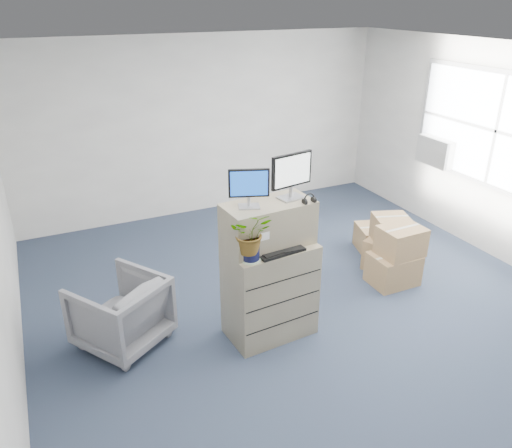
% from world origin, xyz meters
% --- Properties ---
extents(ground, '(7.00, 7.00, 0.00)m').
position_xyz_m(ground, '(0.00, 0.00, 0.00)').
color(ground, '#253143').
rests_on(ground, ground).
extents(wall_back, '(6.00, 0.02, 2.80)m').
position_xyz_m(wall_back, '(0.00, 3.51, 1.40)').
color(wall_back, '#B5B2AC').
rests_on(wall_back, ground).
extents(window, '(0.07, 2.72, 1.52)m').
position_xyz_m(window, '(2.96, 0.50, 1.70)').
color(window, gray).
rests_on(window, wall_right).
extents(ac_unit, '(0.24, 0.60, 0.40)m').
position_xyz_m(ac_unit, '(2.87, 1.40, 1.20)').
color(ac_unit, beige).
rests_on(ac_unit, wall_right).
extents(filing_cabinet_lower, '(0.92, 0.60, 1.04)m').
position_xyz_m(filing_cabinet_lower, '(-0.58, -0.00, 0.52)').
color(filing_cabinet_lower, gray).
rests_on(filing_cabinet_lower, ground).
extents(filing_cabinet_upper, '(0.92, 0.51, 0.44)m').
position_xyz_m(filing_cabinet_upper, '(-0.58, 0.05, 1.26)').
color(filing_cabinet_upper, gray).
rests_on(filing_cabinet_upper, filing_cabinet_lower).
extents(monitor_left, '(0.37, 0.20, 0.38)m').
position_xyz_m(monitor_left, '(-0.79, 0.03, 1.69)').
color(monitor_left, '#99999E').
rests_on(monitor_left, filing_cabinet_upper).
extents(monitor_right, '(0.46, 0.22, 0.46)m').
position_xyz_m(monitor_right, '(-0.33, 0.06, 1.74)').
color(monitor_right, '#99999E').
rests_on(monitor_right, filing_cabinet_upper).
extents(headphones, '(0.13, 0.02, 0.13)m').
position_xyz_m(headphones, '(-0.22, -0.11, 1.51)').
color(headphones, black).
rests_on(headphones, filing_cabinet_upper).
extents(keyboard, '(0.50, 0.25, 0.03)m').
position_xyz_m(keyboard, '(-0.55, -0.16, 1.05)').
color(keyboard, black).
rests_on(keyboard, filing_cabinet_lower).
extents(mouse, '(0.11, 0.08, 0.03)m').
position_xyz_m(mouse, '(-0.25, -0.08, 1.05)').
color(mouse, silver).
rests_on(mouse, filing_cabinet_lower).
extents(water_bottle, '(0.07, 0.07, 0.24)m').
position_xyz_m(water_bottle, '(-0.54, 0.05, 1.15)').
color(water_bottle, gray).
rests_on(water_bottle, filing_cabinet_lower).
extents(phone_dock, '(0.06, 0.05, 0.12)m').
position_xyz_m(phone_dock, '(-0.60, 0.06, 1.08)').
color(phone_dock, silver).
rests_on(phone_dock, filing_cabinet_lower).
extents(external_drive, '(0.22, 0.18, 0.06)m').
position_xyz_m(external_drive, '(-0.26, 0.15, 1.06)').
color(external_drive, black).
rests_on(external_drive, filing_cabinet_lower).
extents(tissue_box, '(0.23, 0.15, 0.08)m').
position_xyz_m(tissue_box, '(-0.29, 0.12, 1.13)').
color(tissue_box, '#388FC0').
rests_on(tissue_box, external_drive).
extents(potted_plant, '(0.48, 0.51, 0.41)m').
position_xyz_m(potted_plant, '(-0.88, -0.18, 1.27)').
color(potted_plant, '#A2BA96').
rests_on(potted_plant, filing_cabinet_lower).
extents(office_chair, '(1.07, 1.05, 0.81)m').
position_xyz_m(office_chair, '(-2.03, 0.48, 0.41)').
color(office_chair, slate).
rests_on(office_chair, ground).
extents(cardboard_boxes, '(0.99, 1.35, 0.75)m').
position_xyz_m(cardboard_boxes, '(1.43, 0.55, 0.31)').
color(cardboard_boxes, '#986A49').
rests_on(cardboard_boxes, ground).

